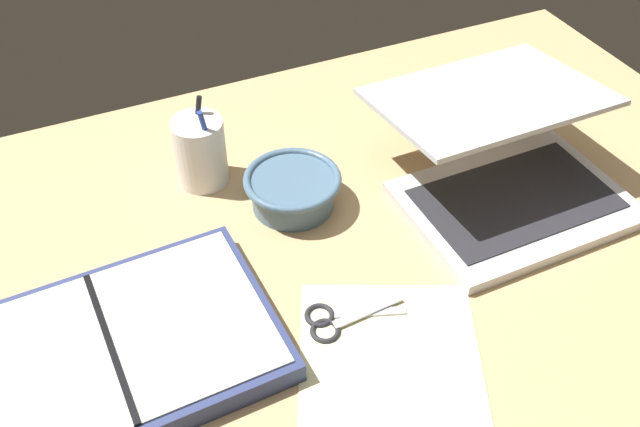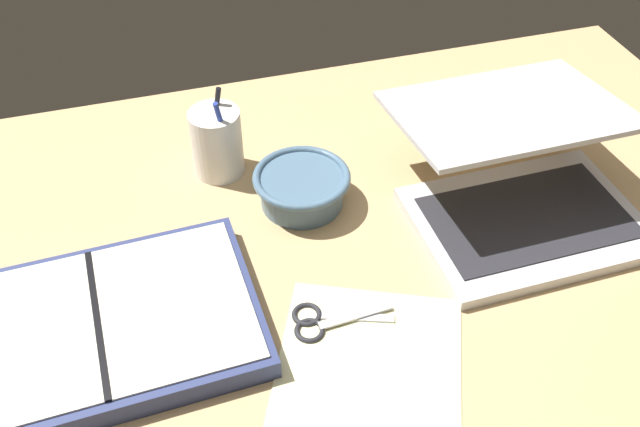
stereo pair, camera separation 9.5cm
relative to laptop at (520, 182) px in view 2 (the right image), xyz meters
The scene contains 7 objects.
desk_top 27.11cm from the laptop, behind, with size 140.00×100.00×2.00cm, color tan.
laptop is the anchor object (origin of this frame).
bowl 31.57cm from the laptop, 160.46° to the left, with size 14.47×14.47×5.47cm.
pen_cup 45.54cm from the laptop, 151.66° to the left, with size 7.85×7.85×14.22cm.
planner 60.76cm from the laptop, behind, with size 39.93×27.60×3.53cm.
scissors 36.14cm from the laptop, 159.92° to the right, with size 13.15×6.47×0.80cm.
paper_sheet_front 38.84cm from the laptop, 143.65° to the right, with size 21.93×29.18×0.16cm, color #F4EFB2.
Camera 2 is at (-23.77, -63.09, 73.56)cm, focal length 40.00 mm.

